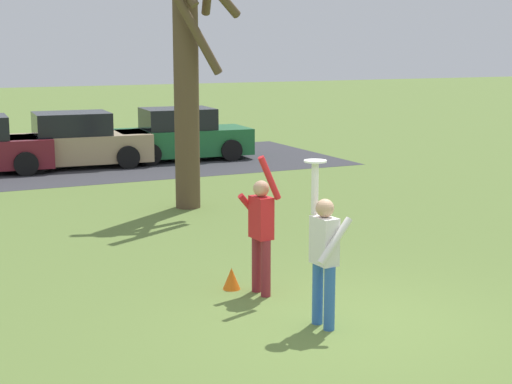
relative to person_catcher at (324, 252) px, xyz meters
The scene contains 9 objects.
ground_plane 1.04m from the person_catcher, ahead, with size 120.00×120.00×0.00m, color olive.
person_catcher is the anchor object (origin of this frame).
person_defender 1.56m from the person_catcher, 94.52° to the left, with size 0.49×0.57×2.04m.
frisbee_disc 1.13m from the person_catcher, 94.52° to the left, with size 0.29×0.29×0.02m, color white.
parked_car_tan 14.71m from the person_catcher, 88.99° to the left, with size 4.21×2.25×1.59m.
parked_car_green 15.24m from the person_catcher, 76.55° to the left, with size 4.21×2.25×1.59m.
parking_strip 14.68m from the person_catcher, 87.94° to the left, with size 15.11×6.40×0.01m, color #38383D.
bare_tree_tall 8.09m from the person_catcher, 81.71° to the left, with size 1.94×1.60×5.80m.
field_cone_orange 2.15m from the person_catcher, 102.10° to the left, with size 0.26×0.26×0.32m, color orange.
Camera 1 is at (-5.23, -8.29, 3.52)m, focal length 55.89 mm.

